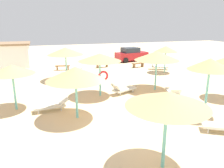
# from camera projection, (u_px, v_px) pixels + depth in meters

# --- Properties ---
(ground_plane) EXTENTS (80.00, 80.00, 0.00)m
(ground_plane) POSITION_uv_depth(u_px,v_px,m) (131.00, 123.00, 10.72)
(ground_plane) COLOR beige
(parasol_0) EXTENTS (2.23, 2.23, 3.03)m
(parasol_0) POSITION_uv_depth(u_px,v_px,m) (210.00, 64.00, 11.02)
(parasol_0) COLOR #6BC6BC
(parasol_0) RESTS_ON ground
(parasol_1) EXTENTS (2.98, 2.98, 2.78)m
(parasol_1) POSITION_uv_depth(u_px,v_px,m) (65.00, 51.00, 18.10)
(parasol_1) COLOR #6BC6BC
(parasol_1) RESTS_ON ground
(parasol_2) EXTENTS (2.21, 2.21, 2.58)m
(parasol_2) POSITION_uv_depth(u_px,v_px,m) (166.00, 49.00, 20.96)
(parasol_2) COLOR #6BC6BC
(parasol_2) RESTS_ON ground
(parasol_3) EXTENTS (2.42, 2.42, 2.56)m
(parasol_3) POSITION_uv_depth(u_px,v_px,m) (12.00, 70.00, 11.86)
(parasol_3) COLOR #6BC6BC
(parasol_3) RESTS_ON ground
(parasol_4) EXTENTS (2.67, 2.67, 2.70)m
(parasol_4) POSITION_uv_depth(u_px,v_px,m) (167.00, 99.00, 6.85)
(parasol_4) COLOR #6BC6BC
(parasol_4) RESTS_ON ground
(parasol_5) EXTENTS (2.81, 2.81, 2.83)m
(parasol_5) POSITION_uv_depth(u_px,v_px,m) (100.00, 58.00, 14.14)
(parasol_5) COLOR #6BC6BC
(parasol_5) RESTS_ON ground
(parasol_6) EXTENTS (3.15, 3.15, 2.81)m
(parasol_6) POSITION_uv_depth(u_px,v_px,m) (157.00, 56.00, 15.45)
(parasol_6) COLOR #6BC6BC
(parasol_6) RESTS_ON ground
(parasol_8) EXTENTS (2.93, 2.93, 2.68)m
(parasol_8) POSITION_uv_depth(u_px,v_px,m) (75.00, 74.00, 10.74)
(parasol_8) COLOR #6BC6BC
(parasol_8) RESTS_ON ground
(lounger_1) EXTENTS (1.90, 0.66, 0.70)m
(lounger_1) POSITION_uv_depth(u_px,v_px,m) (73.00, 71.00, 20.71)
(lounger_1) COLOR silver
(lounger_1) RESTS_ON ground
(lounger_2) EXTENTS (1.93, 1.47, 0.80)m
(lounger_2) POSITION_uv_depth(u_px,v_px,m) (159.00, 66.00, 22.93)
(lounger_2) COLOR silver
(lounger_2) RESTS_ON ground
(lounger_3) EXTENTS (1.95, 0.80, 0.69)m
(lounger_3) POSITION_uv_depth(u_px,v_px,m) (52.00, 105.00, 12.22)
(lounger_3) COLOR silver
(lounger_3) RESTS_ON ground
(lounger_5) EXTENTS (1.95, 1.28, 0.80)m
(lounger_5) POSITION_uv_depth(u_px,v_px,m) (123.00, 89.00, 15.16)
(lounger_5) COLOR silver
(lounger_5) RESTS_ON ground
(lounger_6) EXTENTS (1.21, 1.96, 0.80)m
(lounger_6) POSITION_uv_depth(u_px,v_px,m) (173.00, 92.00, 14.53)
(lounger_6) COLOR silver
(lounger_6) RESTS_ON ground
(bench_0) EXTENTS (1.55, 0.65, 0.49)m
(bench_0) POSITION_uv_depth(u_px,v_px,m) (138.00, 64.00, 23.97)
(bench_0) COLOR brown
(bench_0) RESTS_ON ground
(bench_1) EXTENTS (1.54, 0.61, 0.49)m
(bench_1) POSITION_uv_depth(u_px,v_px,m) (102.00, 64.00, 23.87)
(bench_1) COLOR brown
(bench_1) RESTS_ON ground
(bench_2) EXTENTS (1.55, 0.67, 0.49)m
(bench_2) POSITION_uv_depth(u_px,v_px,m) (63.00, 67.00, 22.56)
(bench_2) COLOR brown
(bench_2) RESTS_ON ground
(parked_car) EXTENTS (4.20, 2.43, 1.72)m
(parked_car) POSITION_uv_depth(u_px,v_px,m) (131.00, 55.00, 27.71)
(parked_car) COLOR #B21E23
(parked_car) RESTS_ON ground
(beach_cabana) EXTENTS (3.61, 3.44, 2.64)m
(beach_cabana) POSITION_uv_depth(u_px,v_px,m) (13.00, 55.00, 23.99)
(beach_cabana) COLOR white
(beach_cabana) RESTS_ON ground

